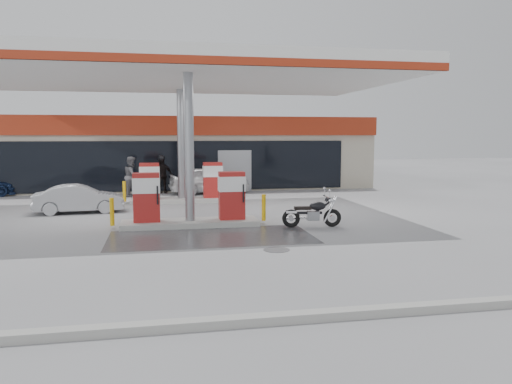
{
  "coord_description": "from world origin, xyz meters",
  "views": [
    {
      "loc": [
        -0.98,
        -14.47,
        2.98
      ],
      "look_at": [
        2.03,
        0.96,
        1.2
      ],
      "focal_mm": 35.0,
      "sensor_mm": 36.0,
      "label": 1
    }
  ],
  "objects_px": {
    "parked_car_right": "(305,177)",
    "biker_walking": "(162,175)",
    "parked_motorcycle": "(313,214)",
    "sedan_white": "(210,180)",
    "pump_island_near": "(190,205)",
    "hatchback_silver": "(79,199)",
    "pump_island_far": "(182,186)",
    "attendant": "(132,176)"
  },
  "relations": [
    {
      "from": "parked_car_right",
      "to": "biker_walking",
      "type": "height_order",
      "value": "biker_walking"
    },
    {
      "from": "parked_motorcycle",
      "to": "biker_walking",
      "type": "distance_m",
      "value": 11.84
    },
    {
      "from": "biker_walking",
      "to": "sedan_white",
      "type": "bearing_deg",
      "value": -21.82
    },
    {
      "from": "parked_motorcycle",
      "to": "parked_car_right",
      "type": "bearing_deg",
      "value": 80.85
    },
    {
      "from": "parked_motorcycle",
      "to": "biker_walking",
      "type": "height_order",
      "value": "biker_walking"
    },
    {
      "from": "pump_island_near",
      "to": "biker_walking",
      "type": "bearing_deg",
      "value": 94.95
    },
    {
      "from": "parked_car_right",
      "to": "pump_island_near",
      "type": "bearing_deg",
      "value": 162.06
    },
    {
      "from": "hatchback_silver",
      "to": "parked_motorcycle",
      "type": "bearing_deg",
      "value": -125.19
    },
    {
      "from": "pump_island_near",
      "to": "hatchback_silver",
      "type": "height_order",
      "value": "pump_island_near"
    },
    {
      "from": "hatchback_silver",
      "to": "parked_car_right",
      "type": "distance_m",
      "value": 14.29
    },
    {
      "from": "pump_island_near",
      "to": "pump_island_far",
      "type": "distance_m",
      "value": 6.0
    },
    {
      "from": "attendant",
      "to": "sedan_white",
      "type": "bearing_deg",
      "value": -77.57
    },
    {
      "from": "pump_island_far",
      "to": "attendant",
      "type": "bearing_deg",
      "value": 129.48
    },
    {
      "from": "pump_island_far",
      "to": "sedan_white",
      "type": "relative_size",
      "value": 1.25
    },
    {
      "from": "parked_motorcycle",
      "to": "parked_car_right",
      "type": "xyz_separation_m",
      "value": [
        3.6,
        13.02,
        0.1
      ]
    },
    {
      "from": "sedan_white",
      "to": "attendant",
      "type": "relative_size",
      "value": 2.11
    },
    {
      "from": "sedan_white",
      "to": "biker_walking",
      "type": "height_order",
      "value": "biker_walking"
    },
    {
      "from": "pump_island_near",
      "to": "hatchback_silver",
      "type": "bearing_deg",
      "value": 138.26
    },
    {
      "from": "attendant",
      "to": "parked_car_right",
      "type": "bearing_deg",
      "value": -65.43
    },
    {
      "from": "biker_walking",
      "to": "hatchback_silver",
      "type": "bearing_deg",
      "value": -125.12
    },
    {
      "from": "pump_island_near",
      "to": "biker_walking",
      "type": "height_order",
      "value": "biker_walking"
    },
    {
      "from": "parked_motorcycle",
      "to": "hatchback_silver",
      "type": "distance_m",
      "value": 9.21
    },
    {
      "from": "parked_motorcycle",
      "to": "attendant",
      "type": "relative_size",
      "value": 1.0
    },
    {
      "from": "attendant",
      "to": "hatchback_silver",
      "type": "xyz_separation_m",
      "value": [
        -1.73,
        -5.2,
        -0.43
      ]
    },
    {
      "from": "pump_island_far",
      "to": "parked_motorcycle",
      "type": "distance_m",
      "value": 8.05
    },
    {
      "from": "attendant",
      "to": "parked_car_right",
      "type": "height_order",
      "value": "attendant"
    },
    {
      "from": "pump_island_near",
      "to": "attendant",
      "type": "distance_m",
      "value": 9.1
    },
    {
      "from": "parked_motorcycle",
      "to": "parked_car_right",
      "type": "distance_m",
      "value": 13.51
    },
    {
      "from": "parked_car_right",
      "to": "hatchback_silver",
      "type": "bearing_deg",
      "value": 140.16
    },
    {
      "from": "parked_motorcycle",
      "to": "sedan_white",
      "type": "xyz_separation_m",
      "value": [
        -2.35,
        10.22,
        0.26
      ]
    },
    {
      "from": "hatchback_silver",
      "to": "biker_walking",
      "type": "distance_m",
      "value": 6.98
    },
    {
      "from": "biker_walking",
      "to": "attendant",
      "type": "bearing_deg",
      "value": -153.47
    },
    {
      "from": "attendant",
      "to": "parked_motorcycle",
      "type": "bearing_deg",
      "value": -141.06
    },
    {
      "from": "parked_motorcycle",
      "to": "hatchback_silver",
      "type": "height_order",
      "value": "hatchback_silver"
    },
    {
      "from": "pump_island_far",
      "to": "attendant",
      "type": "relative_size",
      "value": 2.63
    },
    {
      "from": "pump_island_near",
      "to": "biker_walking",
      "type": "relative_size",
      "value": 2.73
    },
    {
      "from": "parked_motorcycle",
      "to": "hatchback_silver",
      "type": "bearing_deg",
      "value": 156.16
    },
    {
      "from": "pump_island_far",
      "to": "hatchback_silver",
      "type": "xyz_separation_m",
      "value": [
        -4.04,
        -2.4,
        -0.16
      ]
    },
    {
      "from": "sedan_white",
      "to": "biker_walking",
      "type": "relative_size",
      "value": 2.19
    },
    {
      "from": "parked_motorcycle",
      "to": "attendant",
      "type": "distance_m",
      "value": 11.65
    },
    {
      "from": "sedan_white",
      "to": "biker_walking",
      "type": "distance_m",
      "value": 2.51
    },
    {
      "from": "pump_island_near",
      "to": "attendant",
      "type": "height_order",
      "value": "attendant"
    }
  ]
}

